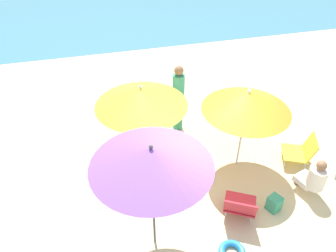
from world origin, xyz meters
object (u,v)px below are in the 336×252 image
(umbrella_purple, at_px, (151,157))
(person_a, at_px, (314,177))
(beach_chair_c, at_px, (302,150))
(beach_bag, at_px, (274,203))
(person_b, at_px, (178,98))
(umbrella_yellow, at_px, (141,97))
(beach_chair_a, at_px, (240,206))
(umbrella_orange, at_px, (247,101))
(swim_ring, at_px, (232,252))

(umbrella_purple, height_order, person_a, umbrella_purple)
(beach_chair_c, bearing_deg, beach_bag, 64.97)
(beach_chair_c, xyz_separation_m, person_b, (-2.20, 1.81, 0.53))
(umbrella_yellow, relative_size, beach_chair_a, 2.34)
(person_a, relative_size, person_b, 0.52)
(person_b, bearing_deg, person_a, 138.01)
(umbrella_orange, height_order, beach_chair_a, umbrella_orange)
(umbrella_purple, bearing_deg, beach_chair_a, 4.24)
(umbrella_purple, bearing_deg, beach_chair_c, 17.92)
(beach_bag, bearing_deg, beach_chair_a, 179.56)
(umbrella_yellow, distance_m, person_b, 1.38)
(beach_bag, bearing_deg, beach_chair_c, 40.83)
(beach_chair_a, xyz_separation_m, swim_ring, (-0.41, -0.67, -0.24))
(umbrella_orange, relative_size, swim_ring, 4.13)
(swim_ring, bearing_deg, beach_bag, 31.03)
(person_a, xyz_separation_m, beach_bag, (-0.86, -0.17, -0.28))
(beach_bag, bearing_deg, swim_ring, -148.97)
(umbrella_orange, distance_m, beach_chair_a, 1.90)
(umbrella_yellow, bearing_deg, swim_ring, -71.51)
(person_a, height_order, swim_ring, person_a)
(person_b, height_order, swim_ring, person_b)
(person_a, relative_size, beach_bag, 2.88)
(umbrella_yellow, bearing_deg, umbrella_purple, -96.54)
(swim_ring, bearing_deg, umbrella_orange, 64.11)
(beach_chair_a, bearing_deg, umbrella_purple, 123.60)
(swim_ring, xyz_separation_m, beach_bag, (1.11, 0.67, 0.10))
(umbrella_orange, relative_size, beach_bag, 6.16)
(beach_chair_a, height_order, swim_ring, beach_chair_a)
(umbrella_orange, relative_size, umbrella_yellow, 1.01)
(umbrella_yellow, relative_size, person_a, 2.12)
(beach_chair_c, height_order, beach_bag, beach_chair_c)
(person_b, distance_m, beach_bag, 3.07)
(umbrella_purple, distance_m, swim_ring, 2.28)
(umbrella_purple, height_order, beach_bag, umbrella_purple)
(person_b, bearing_deg, beach_chair_a, 109.11)
(umbrella_purple, bearing_deg, person_b, 67.21)
(beach_chair_c, bearing_deg, umbrella_purple, 42.07)
(umbrella_yellow, bearing_deg, beach_bag, -45.64)
(person_a, bearing_deg, beach_bag, 84.65)
(umbrella_purple, xyz_separation_m, beach_chair_c, (3.42, 1.11, -1.60))
(umbrella_orange, bearing_deg, umbrella_purple, -146.56)
(umbrella_orange, xyz_separation_m, person_b, (-0.88, 1.52, -0.74))
(umbrella_purple, height_order, beach_chair_a, umbrella_purple)
(beach_chair_c, bearing_deg, umbrella_orange, 11.91)
(beach_chair_c, distance_m, person_b, 2.89)
(beach_bag, bearing_deg, umbrella_purple, -177.19)
(person_b, relative_size, swim_ring, 3.70)
(umbrella_purple, xyz_separation_m, swim_ring, (1.16, -0.55, -1.88))
(umbrella_orange, bearing_deg, person_a, -47.14)
(beach_chair_c, xyz_separation_m, person_a, (-0.29, -0.82, 0.10))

